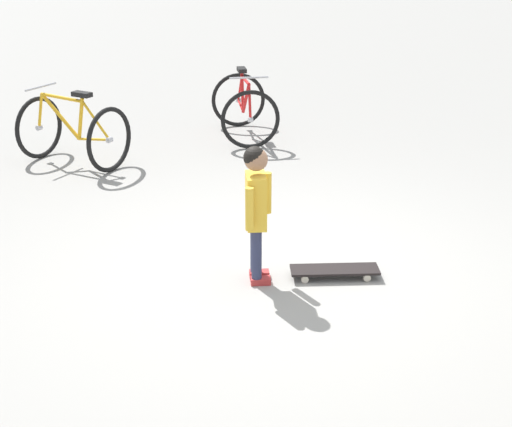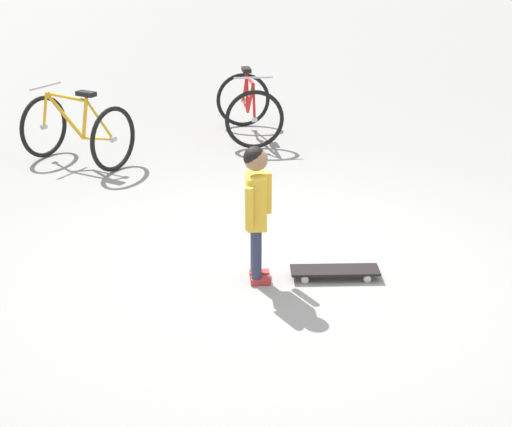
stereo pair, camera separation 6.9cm
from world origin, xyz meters
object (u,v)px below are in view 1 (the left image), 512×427
(bicycle_near, at_px, (244,107))
(child_person, at_px, (256,200))
(skateboard, at_px, (335,270))
(bicycle_mid, at_px, (73,131))

(bicycle_near, bearing_deg, child_person, -179.54)
(skateboard, bearing_deg, child_person, 93.26)
(child_person, xyz_separation_m, bicycle_near, (3.90, 0.03, -0.28))
(bicycle_mid, bearing_deg, child_person, -145.87)
(child_person, distance_m, bicycle_near, 3.91)
(bicycle_near, xyz_separation_m, bicycle_mid, (-1.04, 1.91, 0.00))
(child_person, height_order, bicycle_near, child_person)
(bicycle_near, height_order, bicycle_mid, same)
(skateboard, xyz_separation_m, bicycle_near, (3.87, 0.63, 0.32))
(skateboard, distance_m, bicycle_near, 3.93)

